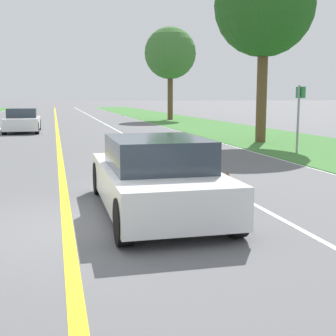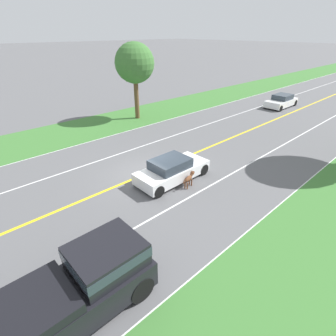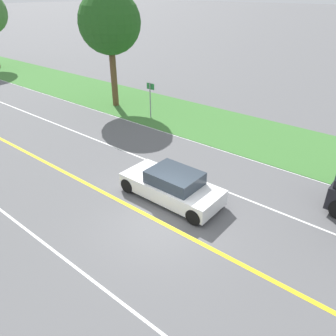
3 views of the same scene
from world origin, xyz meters
name	(u,v)px [view 2 (image 2 of 3)]	position (x,y,z in m)	size (l,w,h in m)	color
ground_plane	(145,174)	(0.00, 0.00, 0.00)	(400.00, 400.00, 0.00)	#5B5B5E
centre_divider_line	(145,174)	(0.00, 0.00, 0.00)	(0.18, 160.00, 0.01)	yellow
lane_edge_line_right	(247,233)	(7.00, 0.00, 0.00)	(0.14, 160.00, 0.01)	white
lane_edge_line_left	(89,142)	(-7.00, 0.00, 0.00)	(0.14, 160.00, 0.01)	white
lane_dash_same_dir	(187,198)	(3.50, 0.00, 0.00)	(0.10, 160.00, 0.01)	white
lane_dash_oncoming	(113,156)	(-3.50, 0.00, 0.00)	(0.10, 160.00, 0.01)	white
grass_verge_right	(322,276)	(10.00, 0.00, 0.01)	(6.00, 160.00, 0.03)	#3D7533
grass_verge_left	(72,132)	(-10.00, 0.00, 0.01)	(6.00, 160.00, 0.03)	#3D7533
ego_car	(172,170)	(1.56, 0.73, 0.63)	(1.87, 4.39, 1.34)	white
dog	(189,178)	(2.74, 0.93, 0.53)	(0.37, 1.13, 0.84)	brown
pickup_truck	(67,295)	(5.48, -7.09, 1.01)	(2.06, 5.59, 1.97)	black
oncoming_car	(281,101)	(-1.92, 20.83, 0.64)	(1.91, 4.37, 1.36)	white
roadside_tree_left_near	(135,63)	(-9.36, 6.47, 5.01)	(3.53, 3.53, 6.83)	brown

